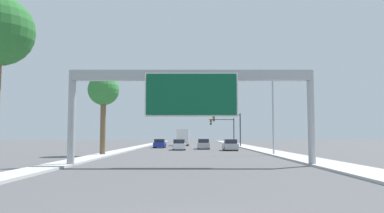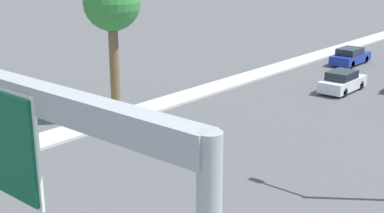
% 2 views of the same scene
% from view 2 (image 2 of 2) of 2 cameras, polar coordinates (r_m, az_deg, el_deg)
% --- Properties ---
extents(median_strip_left, '(2.00, 120.00, 0.15)m').
position_cam_2_polar(median_strip_left, '(54.91, 15.51, 5.96)').
color(median_strip_left, '#B5B5B5').
rests_on(median_strip_left, ground).
extents(car_near_center, '(1.81, 4.47, 1.44)m').
position_cam_2_polar(car_near_center, '(47.96, 16.53, 5.13)').
color(car_near_center, navy).
rests_on(car_near_center, ground).
extents(car_far_center, '(1.73, 4.22, 1.49)m').
position_cam_2_polar(car_far_center, '(38.64, 15.74, 2.56)').
color(car_far_center, silver).
rests_on(car_far_center, ground).
extents(palm_tree_background, '(3.22, 3.22, 8.37)m').
position_cam_2_polar(palm_tree_background, '(30.48, -8.54, 10.58)').
color(palm_tree_background, brown).
rests_on(palm_tree_background, ground).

